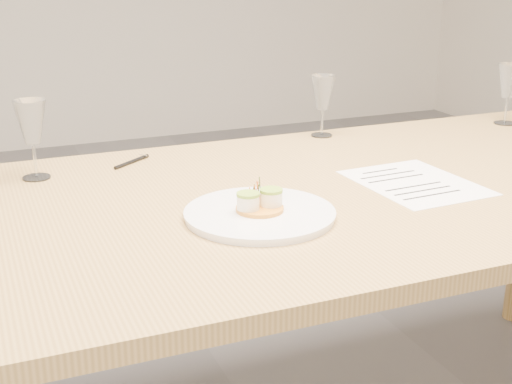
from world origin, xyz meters
name	(u,v)px	position (x,y,z in m)	size (l,w,h in m)	color
dining_table	(289,220)	(0.00, 0.00, 0.68)	(2.40, 1.00, 0.75)	tan
dinner_plate	(260,212)	(-0.12, -0.12, 0.76)	(0.31, 0.31, 0.08)	white
recipe_sheet	(415,183)	(0.31, -0.05, 0.75)	(0.26, 0.33, 0.00)	white
ballpoint_pen	(132,162)	(-0.28, 0.37, 0.75)	(0.11, 0.09, 0.01)	black
wine_glass_1	(31,124)	(-0.52, 0.33, 0.88)	(0.08, 0.08, 0.19)	white
wine_glass_2	(323,94)	(0.31, 0.44, 0.88)	(0.07, 0.07, 0.18)	white
wine_glass_3	(509,82)	(0.92, 0.36, 0.88)	(0.08, 0.08, 0.19)	white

